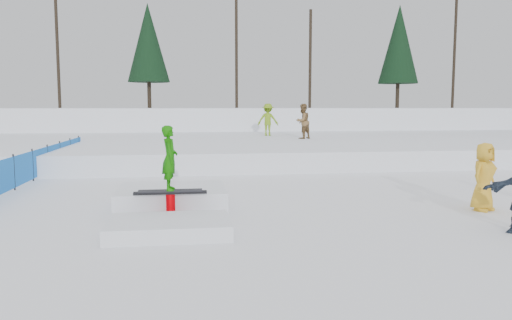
{
  "coord_description": "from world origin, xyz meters",
  "views": [
    {
      "loc": [
        -1.4,
        -11.11,
        2.52
      ],
      "look_at": [
        0.5,
        2.0,
        1.1
      ],
      "focal_mm": 35.0,
      "sensor_mm": 36.0,
      "label": 1
    }
  ],
  "objects": [
    {
      "name": "walker_olive",
      "position": [
        4.89,
        14.9,
        1.74
      ],
      "size": [
        1.15,
        1.1,
        1.87
      ],
      "primitive_type": "imported",
      "rotation": [
        0.0,
        0.0,
        3.73
      ],
      "color": "brown",
      "rests_on": "snow_midrise"
    },
    {
      "name": "jib_rail_feature",
      "position": [
        -1.72,
        0.48,
        0.3
      ],
      "size": [
        2.6,
        4.4,
        2.11
      ],
      "color": "white",
      "rests_on": "ground"
    },
    {
      "name": "walker_ygreen",
      "position": [
        3.53,
        17.97,
        1.75
      ],
      "size": [
        1.39,
        1.08,
        1.9
      ],
      "primitive_type": "imported",
      "rotation": [
        0.0,
        0.0,
        2.8
      ],
      "color": "#6E9718",
      "rests_on": "snow_midrise"
    },
    {
      "name": "snow_berm",
      "position": [
        0.0,
        30.0,
        1.2
      ],
      "size": [
        60.0,
        14.0,
        2.4
      ],
      "primitive_type": "cube",
      "color": "white",
      "rests_on": "ground"
    },
    {
      "name": "treeline",
      "position": [
        6.18,
        28.28,
        7.45
      ],
      "size": [
        40.24,
        4.22,
        10.5
      ],
      "color": "black",
      "rests_on": "snow_berm"
    },
    {
      "name": "safety_fence",
      "position": [
        -6.5,
        6.6,
        0.55
      ],
      "size": [
        0.05,
        16.0,
        1.1
      ],
      "color": "blue",
      "rests_on": "ground"
    },
    {
      "name": "snow_midrise",
      "position": [
        0.0,
        16.0,
        0.4
      ],
      "size": [
        50.0,
        18.0,
        0.8
      ],
      "primitive_type": "cube",
      "color": "white",
      "rests_on": "ground"
    },
    {
      "name": "ground",
      "position": [
        0.0,
        0.0,
        0.0
      ],
      "size": [
        120.0,
        120.0,
        0.0
      ],
      "primitive_type": "plane",
      "color": "white"
    },
    {
      "name": "spectator_yellow",
      "position": [
        5.78,
        -0.07,
        0.83
      ],
      "size": [
        0.97,
        0.86,
        1.66
      ],
      "primitive_type": "imported",
      "rotation": [
        0.0,
        0.0,
        0.51
      ],
      "color": "gold",
      "rests_on": "ground"
    }
  ]
}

